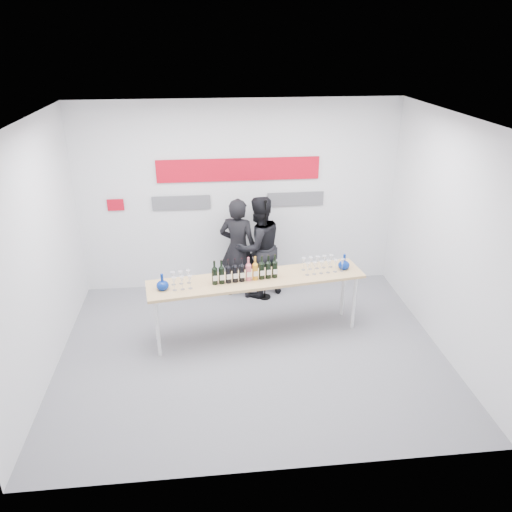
{
  "coord_description": "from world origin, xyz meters",
  "views": [
    {
      "loc": [
        -0.54,
        -5.51,
        3.87
      ],
      "look_at": [
        0.11,
        0.5,
        1.15
      ],
      "focal_mm": 35.0,
      "sensor_mm": 36.0,
      "label": 1
    }
  ],
  "objects_px": {
    "presenter_left": "(238,248)",
    "mic_stand": "(265,269)",
    "tasting_table": "(257,282)",
    "presenter_right": "(259,247)"
  },
  "relations": [
    {
      "from": "presenter_left",
      "to": "mic_stand",
      "type": "relative_size",
      "value": 0.98
    },
    {
      "from": "tasting_table",
      "to": "mic_stand",
      "type": "distance_m",
      "value": 1.09
    },
    {
      "from": "presenter_right",
      "to": "tasting_table",
      "type": "bearing_deg",
      "value": 57.98
    },
    {
      "from": "tasting_table",
      "to": "mic_stand",
      "type": "height_order",
      "value": "mic_stand"
    },
    {
      "from": "tasting_table",
      "to": "mic_stand",
      "type": "bearing_deg",
      "value": 68.75
    },
    {
      "from": "presenter_right",
      "to": "mic_stand",
      "type": "bearing_deg",
      "value": 93.88
    },
    {
      "from": "presenter_right",
      "to": "mic_stand",
      "type": "xyz_separation_m",
      "value": [
        0.08,
        -0.15,
        -0.32
      ]
    },
    {
      "from": "presenter_left",
      "to": "presenter_right",
      "type": "relative_size",
      "value": 0.99
    },
    {
      "from": "tasting_table",
      "to": "mic_stand",
      "type": "relative_size",
      "value": 1.8
    },
    {
      "from": "tasting_table",
      "to": "presenter_right",
      "type": "xyz_separation_m",
      "value": [
        0.16,
        1.17,
        0.01
      ]
    }
  ]
}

